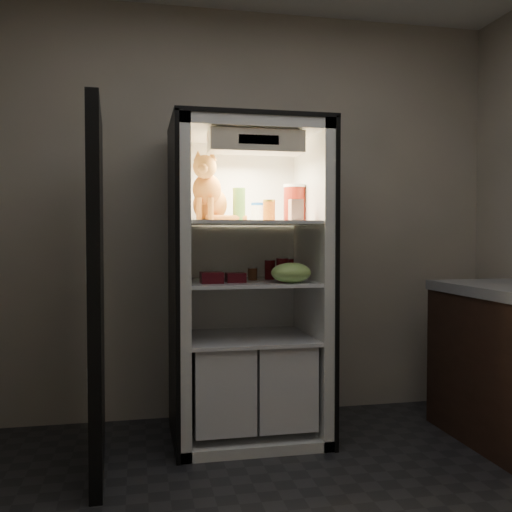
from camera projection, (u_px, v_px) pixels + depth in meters
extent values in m
plane|color=beige|center=(235.00, 214.00, 3.82)|extent=(3.60, 0.00, 3.60)
cube|color=white|center=(238.00, 279.00, 3.71)|extent=(0.85, 0.06, 1.85)
cube|color=white|center=(181.00, 284.00, 3.31)|extent=(0.06, 0.70, 1.85)
cube|color=white|center=(311.00, 282.00, 3.47)|extent=(0.06, 0.70, 1.85)
cube|color=white|center=(247.00, 132.00, 3.36)|extent=(0.85, 0.70, 0.06)
cube|color=white|center=(248.00, 431.00, 3.42)|extent=(0.85, 0.70, 0.06)
cube|color=black|center=(174.00, 284.00, 3.30)|extent=(0.02, 0.72, 1.87)
cube|color=black|center=(318.00, 282.00, 3.48)|extent=(0.02, 0.72, 1.87)
cube|color=black|center=(247.00, 125.00, 3.36)|extent=(0.90, 0.72, 0.02)
cube|color=white|center=(248.00, 223.00, 3.35)|extent=(0.73, 0.62, 0.02)
cube|color=white|center=(248.00, 282.00, 3.36)|extent=(0.73, 0.62, 0.02)
cube|color=white|center=(219.00, 381.00, 3.35)|extent=(0.34, 0.58, 0.48)
cube|color=white|center=(277.00, 378.00, 3.42)|extent=(0.34, 0.58, 0.48)
cube|color=white|center=(248.00, 338.00, 3.37)|extent=(0.73, 0.62, 0.02)
cube|color=#F1E1C5|center=(256.00, 142.00, 3.13)|extent=(0.52, 0.18, 0.12)
cube|color=black|center=(259.00, 140.00, 3.05)|extent=(0.22, 0.01, 0.05)
cube|color=black|center=(96.00, 290.00, 2.92)|extent=(0.10, 0.87, 1.85)
cube|color=white|center=(96.00, 365.00, 2.88)|extent=(0.09, 0.64, 0.12)
cube|color=white|center=(95.00, 267.00, 2.86)|extent=(0.09, 0.64, 0.12)
ellipsoid|color=#C35B19|center=(210.00, 205.00, 3.41)|extent=(0.27, 0.30, 0.21)
ellipsoid|color=#C35B19|center=(207.00, 190.00, 3.31)|extent=(0.20, 0.19, 0.18)
sphere|color=orange|center=(205.00, 167.00, 3.24)|extent=(0.17, 0.17, 0.13)
sphere|color=orange|center=(203.00, 168.00, 3.18)|extent=(0.07, 0.07, 0.06)
cone|color=orange|center=(198.00, 156.00, 3.25)|extent=(0.07, 0.07, 0.06)
cone|color=orange|center=(212.00, 155.00, 3.24)|extent=(0.07, 0.07, 0.06)
cylinder|color=#C35B19|center=(199.00, 209.00, 3.25)|extent=(0.03, 0.03, 0.13)
cylinder|color=#C35B19|center=(211.00, 209.00, 3.24)|extent=(0.03, 0.03, 0.13)
cylinder|color=#C35B19|center=(226.00, 218.00, 3.31)|extent=(0.25, 0.07, 0.03)
cylinder|color=#227E38|center=(239.00, 206.00, 3.36)|extent=(0.07, 0.07, 0.18)
cylinder|color=#227E38|center=(239.00, 189.00, 3.35)|extent=(0.08, 0.08, 0.02)
cylinder|color=white|center=(258.00, 214.00, 3.53)|extent=(0.08, 0.08, 0.10)
cylinder|color=blue|center=(258.00, 204.00, 3.53)|extent=(0.09, 0.09, 0.02)
cylinder|color=maroon|center=(269.00, 212.00, 3.38)|extent=(0.07, 0.07, 0.12)
cylinder|color=gold|center=(269.00, 201.00, 3.38)|extent=(0.07, 0.07, 0.01)
cylinder|color=maroon|center=(294.00, 205.00, 3.49)|extent=(0.13, 0.13, 0.21)
cylinder|color=white|center=(295.00, 186.00, 3.49)|extent=(0.14, 0.14, 0.02)
cube|color=white|center=(296.00, 210.00, 3.25)|extent=(0.07, 0.07, 0.12)
cylinder|color=black|center=(270.00, 270.00, 3.46)|extent=(0.06, 0.06, 0.12)
cylinder|color=#B2B2B2|center=(270.00, 260.00, 3.46)|extent=(0.07, 0.07, 0.00)
cylinder|color=black|center=(288.00, 269.00, 3.41)|extent=(0.07, 0.07, 0.13)
cylinder|color=#B2B2B2|center=(288.00, 259.00, 3.41)|extent=(0.07, 0.07, 0.00)
cylinder|color=black|center=(282.00, 269.00, 3.39)|extent=(0.07, 0.07, 0.13)
cylinder|color=#B2B2B2|center=(282.00, 258.00, 3.38)|extent=(0.07, 0.07, 0.00)
cylinder|color=#522C17|center=(253.00, 274.00, 3.41)|extent=(0.06, 0.06, 0.07)
cylinder|color=#B2B2B2|center=(253.00, 267.00, 3.41)|extent=(0.06, 0.06, 0.01)
ellipsoid|color=#81A94F|center=(291.00, 273.00, 3.20)|extent=(0.23, 0.17, 0.11)
cube|color=#500D12|center=(212.00, 278.00, 3.19)|extent=(0.12, 0.12, 0.06)
cube|color=#500D12|center=(235.00, 278.00, 3.25)|extent=(0.11, 0.11, 0.05)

